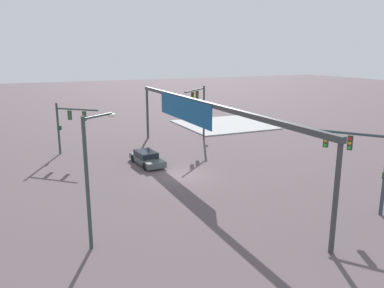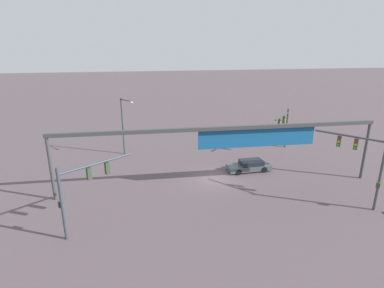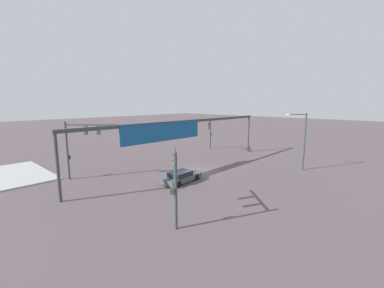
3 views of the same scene
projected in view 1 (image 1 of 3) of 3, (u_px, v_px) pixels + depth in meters
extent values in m
plane|color=#56484D|center=(179.00, 175.00, 32.64)|extent=(231.00, 231.00, 0.00)
cube|color=#A7A8A9|center=(223.00, 125.00, 55.17)|extent=(12.15, 11.77, 0.15)
cylinder|color=#3E4043|center=(204.00, 112.00, 46.01)|extent=(0.23, 0.23, 6.40)
cylinder|color=#3E4043|center=(195.00, 90.00, 42.81)|extent=(3.97, 4.25, 0.17)
cube|color=#314426|center=(197.00, 95.00, 43.51)|extent=(0.41, 0.41, 0.95)
cylinder|color=red|center=(198.00, 93.00, 43.38)|extent=(0.18, 0.19, 0.20)
cylinder|color=orange|center=(198.00, 95.00, 43.45)|extent=(0.18, 0.19, 0.20)
cylinder|color=green|center=(198.00, 98.00, 43.52)|extent=(0.18, 0.19, 0.20)
cube|color=#314426|center=(193.00, 96.00, 42.30)|extent=(0.41, 0.41, 0.95)
cylinder|color=red|center=(194.00, 94.00, 42.17)|extent=(0.18, 0.19, 0.20)
cylinder|color=orange|center=(194.00, 96.00, 42.24)|extent=(0.18, 0.19, 0.20)
cylinder|color=green|center=(194.00, 99.00, 42.31)|extent=(0.18, 0.19, 0.20)
cube|color=#314426|center=(206.00, 119.00, 46.09)|extent=(0.38, 0.38, 0.44)
cylinder|color=#31423D|center=(58.00, 129.00, 38.93)|extent=(0.22, 0.22, 5.27)
cylinder|color=#31423D|center=(77.00, 109.00, 37.73)|extent=(3.32, 3.59, 0.16)
cube|color=#2F4B2F|center=(70.00, 115.00, 38.14)|extent=(0.41, 0.41, 0.95)
cylinder|color=red|center=(70.00, 112.00, 38.22)|extent=(0.18, 0.19, 0.20)
cylinder|color=orange|center=(71.00, 115.00, 38.29)|extent=(0.18, 0.19, 0.20)
cylinder|color=green|center=(71.00, 118.00, 38.36)|extent=(0.18, 0.19, 0.20)
cube|color=#2F4B2F|center=(84.00, 116.00, 37.63)|extent=(0.41, 0.41, 0.95)
cylinder|color=red|center=(85.00, 113.00, 37.71)|extent=(0.18, 0.19, 0.20)
cylinder|color=orange|center=(85.00, 116.00, 37.78)|extent=(0.18, 0.19, 0.20)
cylinder|color=green|center=(85.00, 119.00, 37.85)|extent=(0.18, 0.19, 0.20)
cube|color=#2F4B2F|center=(60.00, 128.00, 39.15)|extent=(0.38, 0.38, 0.44)
cylinder|color=#344048|center=(339.00, 132.00, 24.94)|extent=(4.88, 3.56, 0.18)
cube|color=#2F3F28|center=(350.00, 143.00, 24.74)|extent=(0.41, 0.40, 0.95)
cylinder|color=red|center=(350.00, 139.00, 24.54)|extent=(0.20, 0.17, 0.20)
cylinder|color=orange|center=(350.00, 143.00, 24.61)|extent=(0.20, 0.17, 0.20)
cylinder|color=green|center=(349.00, 148.00, 24.68)|extent=(0.20, 0.17, 0.20)
cube|color=#2F3F28|center=(326.00, 140.00, 25.47)|extent=(0.41, 0.40, 0.95)
cylinder|color=red|center=(326.00, 136.00, 25.26)|extent=(0.20, 0.17, 0.20)
cylinder|color=orange|center=(326.00, 141.00, 25.33)|extent=(0.20, 0.17, 0.20)
cylinder|color=green|center=(325.00, 145.00, 25.40)|extent=(0.20, 0.17, 0.20)
cylinder|color=#32423C|center=(87.00, 185.00, 19.66)|extent=(0.20, 0.20, 7.14)
cylinder|color=#32423C|center=(98.00, 116.00, 19.76)|extent=(1.35, 1.78, 0.12)
ellipsoid|color=silver|center=(112.00, 115.00, 20.68)|extent=(0.60, 0.66, 0.20)
cylinder|color=#383B3D|center=(336.00, 200.00, 19.33)|extent=(0.28, 0.28, 5.88)
cylinder|color=#383B3D|center=(147.00, 114.00, 46.35)|extent=(0.28, 0.28, 5.88)
cube|color=#383B3D|center=(203.00, 103.00, 32.11)|extent=(30.92, 0.35, 0.35)
cube|color=#145084|center=(183.00, 109.00, 35.54)|extent=(11.50, 0.08, 2.09)
cube|color=#424C4C|center=(147.00, 160.00, 35.71)|extent=(4.87, 2.16, 0.55)
cube|color=black|center=(146.00, 154.00, 35.83)|extent=(2.58, 1.77, 0.50)
cylinder|color=black|center=(162.00, 164.00, 34.88)|extent=(0.66, 0.27, 0.64)
cylinder|color=black|center=(145.00, 166.00, 34.09)|extent=(0.66, 0.27, 0.64)
cylinder|color=black|center=(149.00, 156.00, 37.38)|extent=(0.66, 0.27, 0.64)
cylinder|color=black|center=(133.00, 158.00, 36.59)|extent=(0.66, 0.27, 0.64)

